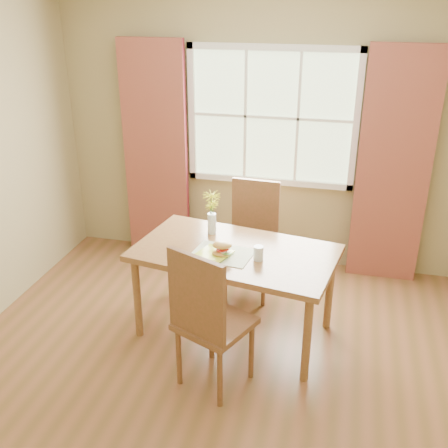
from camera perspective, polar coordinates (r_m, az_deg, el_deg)
room at (r=3.34m, az=0.14°, el=2.18°), size 4.24×3.84×2.74m
window at (r=5.06m, az=5.21°, el=11.50°), size 1.62×0.06×1.32m
curtain_left at (r=5.36m, az=-7.44°, el=7.71°), size 0.65×0.08×2.20m
curtain_right at (r=5.04m, az=17.95°, el=5.65°), size 0.65×0.08×2.20m
dining_table at (r=4.11m, az=1.19°, el=-3.83°), size 1.66×1.11×0.75m
chair_near at (r=3.57m, az=-1.95°, el=-10.01°), size 0.60×0.60×1.10m
chair_far at (r=4.77m, az=3.10°, el=-0.96°), size 0.46×0.46×1.05m
placemat at (r=4.01m, az=-0.18°, el=-3.26°), size 0.49×0.39×0.01m
plate at (r=3.98m, az=-1.08°, el=-3.32°), size 0.29×0.29×0.01m
croissant_sandwich at (r=3.93m, az=-0.22°, el=-2.74°), size 0.16×0.12×0.11m
water_glass at (r=3.91m, az=3.77°, el=-3.22°), size 0.07×0.07×0.11m
flower_vase at (r=4.27m, az=-1.34°, el=1.65°), size 0.15×0.15×0.36m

